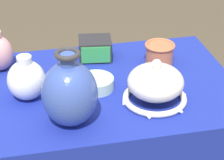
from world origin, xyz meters
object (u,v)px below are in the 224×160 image
Objects in this scene: cup_wide_terracotta at (159,53)px; mosaic_tile_box at (95,49)px; vase_tall_bulbous at (70,93)px; jar_round_porcelain at (26,80)px; vase_dome_bell at (155,85)px; pot_squat_celadon at (96,83)px.

mosaic_tile_box is at bearing 157.12° from cup_wide_terracotta.
jar_round_porcelain is (-0.13, 0.18, -0.04)m from vase_tall_bulbous.
mosaic_tile_box is at bearing 70.13° from vase_tall_bulbous.
vase_tall_bulbous is at bearing -102.75° from mosaic_tile_box.
vase_dome_bell is 0.41m from mosaic_tile_box.
vase_tall_bulbous is 1.57× the size of jar_round_porcelain.
vase_tall_bulbous is at bearing -140.64° from cup_wide_terracotta.
pot_squat_celadon is at bearing -153.87° from cup_wide_terracotta.
vase_tall_bulbous is 1.77× the size of mosaic_tile_box.
mosaic_tile_box is 0.25m from pot_squat_celadon.
mosaic_tile_box is 0.89× the size of jar_round_porcelain.
pot_squat_celadon is at bearing 146.78° from vase_dome_bell.
vase_dome_bell is at bearing -33.22° from pot_squat_celadon.
pot_squat_celadon is (0.12, 0.19, -0.09)m from vase_tall_bulbous.
jar_round_porcelain is (-0.25, -0.01, 0.05)m from pot_squat_celadon.
cup_wide_terracotta is at bearing 69.66° from vase_dome_bell.
jar_round_porcelain is at bearing -164.29° from cup_wide_terracotta.
cup_wide_terracotta is 0.74× the size of jar_round_porcelain.
vase_tall_bulbous is at bearing -53.90° from jar_round_porcelain.
cup_wide_terracotta reaches higher than pot_squat_celadon.
pot_squat_celadon is at bearing 58.41° from vase_tall_bulbous.
jar_round_porcelain reaches higher than cup_wide_terracotta.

